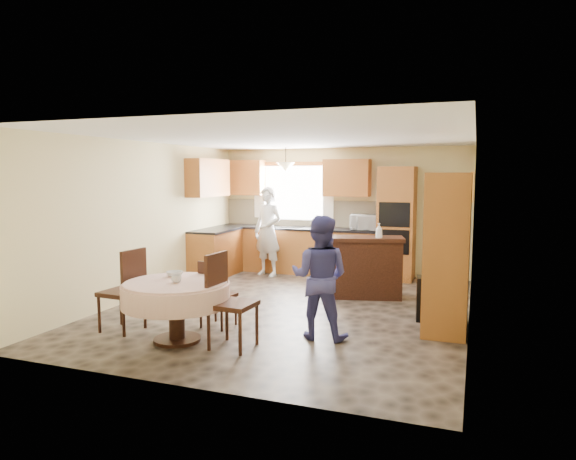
# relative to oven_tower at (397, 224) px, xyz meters

# --- Properties ---
(floor) EXTENTS (5.00, 6.00, 0.01)m
(floor) POSITION_rel_oven_tower_xyz_m (-1.15, -2.69, -1.06)
(floor) COLOR brown
(floor) RESTS_ON ground
(ceiling) EXTENTS (5.00, 6.00, 0.01)m
(ceiling) POSITION_rel_oven_tower_xyz_m (-1.15, -2.69, 1.44)
(ceiling) COLOR white
(ceiling) RESTS_ON wall_back
(wall_back) EXTENTS (5.00, 0.02, 2.50)m
(wall_back) POSITION_rel_oven_tower_xyz_m (-1.15, 0.31, 0.19)
(wall_back) COLOR beige
(wall_back) RESTS_ON floor
(wall_front) EXTENTS (5.00, 0.02, 2.50)m
(wall_front) POSITION_rel_oven_tower_xyz_m (-1.15, -5.69, 0.19)
(wall_front) COLOR beige
(wall_front) RESTS_ON floor
(wall_left) EXTENTS (0.02, 6.00, 2.50)m
(wall_left) POSITION_rel_oven_tower_xyz_m (-3.65, -2.69, 0.19)
(wall_left) COLOR beige
(wall_left) RESTS_ON floor
(wall_right) EXTENTS (0.02, 6.00, 2.50)m
(wall_right) POSITION_rel_oven_tower_xyz_m (1.35, -2.69, 0.19)
(wall_right) COLOR beige
(wall_right) RESTS_ON floor
(window) EXTENTS (1.40, 0.03, 1.10)m
(window) POSITION_rel_oven_tower_xyz_m (-2.15, 0.29, 0.54)
(window) COLOR white
(window) RESTS_ON wall_back
(curtain_left) EXTENTS (0.22, 0.02, 1.15)m
(curtain_left) POSITION_rel_oven_tower_xyz_m (-2.90, 0.24, 0.59)
(curtain_left) COLOR white
(curtain_left) RESTS_ON wall_back
(curtain_right) EXTENTS (0.22, 0.02, 1.15)m
(curtain_right) POSITION_rel_oven_tower_xyz_m (-1.40, 0.24, 0.59)
(curtain_right) COLOR white
(curtain_right) RESTS_ON wall_back
(base_cab_back) EXTENTS (3.30, 0.60, 0.88)m
(base_cab_back) POSITION_rel_oven_tower_xyz_m (-2.00, 0.01, -0.62)
(base_cab_back) COLOR #C37734
(base_cab_back) RESTS_ON floor
(counter_back) EXTENTS (3.30, 0.64, 0.04)m
(counter_back) POSITION_rel_oven_tower_xyz_m (-2.00, 0.01, -0.16)
(counter_back) COLOR black
(counter_back) RESTS_ON base_cab_back
(base_cab_left) EXTENTS (0.60, 1.20, 0.88)m
(base_cab_left) POSITION_rel_oven_tower_xyz_m (-3.35, -0.89, -0.62)
(base_cab_left) COLOR #C37734
(base_cab_left) RESTS_ON floor
(counter_left) EXTENTS (0.64, 1.20, 0.04)m
(counter_left) POSITION_rel_oven_tower_xyz_m (-3.35, -0.89, -0.16)
(counter_left) COLOR black
(counter_left) RESTS_ON base_cab_left
(backsplash) EXTENTS (3.30, 0.02, 0.55)m
(backsplash) POSITION_rel_oven_tower_xyz_m (-2.00, 0.30, 0.12)
(backsplash) COLOR beige
(backsplash) RESTS_ON wall_back
(wall_cab_left) EXTENTS (0.85, 0.33, 0.72)m
(wall_cab_left) POSITION_rel_oven_tower_xyz_m (-3.20, 0.15, 0.85)
(wall_cab_left) COLOR #C46F31
(wall_cab_left) RESTS_ON wall_back
(wall_cab_right) EXTENTS (0.90, 0.33, 0.72)m
(wall_cab_right) POSITION_rel_oven_tower_xyz_m (-1.00, 0.15, 0.85)
(wall_cab_right) COLOR #C46F31
(wall_cab_right) RESTS_ON wall_back
(wall_cab_side) EXTENTS (0.33, 1.20, 0.72)m
(wall_cab_side) POSITION_rel_oven_tower_xyz_m (-3.48, -0.89, 0.85)
(wall_cab_side) COLOR #C46F31
(wall_cab_side) RESTS_ON wall_left
(oven_tower) EXTENTS (0.66, 0.62, 2.12)m
(oven_tower) POSITION_rel_oven_tower_xyz_m (0.00, 0.00, 0.00)
(oven_tower) COLOR #C37734
(oven_tower) RESTS_ON floor
(oven_upper) EXTENTS (0.56, 0.01, 0.45)m
(oven_upper) POSITION_rel_oven_tower_xyz_m (0.00, -0.31, 0.19)
(oven_upper) COLOR black
(oven_upper) RESTS_ON oven_tower
(oven_lower) EXTENTS (0.56, 0.01, 0.45)m
(oven_lower) POSITION_rel_oven_tower_xyz_m (0.00, -0.31, -0.31)
(oven_lower) COLOR black
(oven_lower) RESTS_ON oven_tower
(pendant) EXTENTS (0.36, 0.36, 0.18)m
(pendant) POSITION_rel_oven_tower_xyz_m (-2.15, -0.19, 1.06)
(pendant) COLOR beige
(pendant) RESTS_ON ceiling
(sideboard) EXTENTS (1.38, 0.83, 0.92)m
(sideboard) POSITION_rel_oven_tower_xyz_m (-0.30, -1.62, -0.60)
(sideboard) COLOR #3A1910
(sideboard) RESTS_ON floor
(space_heater) EXTENTS (0.47, 0.36, 0.60)m
(space_heater) POSITION_rel_oven_tower_xyz_m (0.88, -2.62, -0.76)
(space_heater) COLOR black
(space_heater) RESTS_ON floor
(cupboard) EXTENTS (0.52, 1.05, 2.00)m
(cupboard) POSITION_rel_oven_tower_xyz_m (1.07, -2.99, -0.06)
(cupboard) COLOR #C37734
(cupboard) RESTS_ON floor
(dining_table) EXTENTS (1.27, 1.27, 0.72)m
(dining_table) POSITION_rel_oven_tower_xyz_m (-1.90, -4.57, -0.50)
(dining_table) COLOR #3A1910
(dining_table) RESTS_ON floor
(chair_left) EXTENTS (0.49, 0.49, 1.05)m
(chair_left) POSITION_rel_oven_tower_xyz_m (-2.69, -4.45, -0.48)
(chair_left) COLOR #3A1910
(chair_left) RESTS_ON floor
(chair_back) EXTENTS (0.42, 0.42, 0.88)m
(chair_back) POSITION_rel_oven_tower_xyz_m (-1.73, -3.94, -0.58)
(chair_back) COLOR #3A1910
(chair_back) RESTS_ON floor
(chair_right) EXTENTS (0.50, 0.50, 1.08)m
(chair_right) POSITION_rel_oven_tower_xyz_m (-1.26, -4.54, -0.46)
(chair_right) COLOR #3A1910
(chair_right) RESTS_ON floor
(framed_picture) EXTENTS (0.06, 0.56, 0.46)m
(framed_picture) POSITION_rel_oven_tower_xyz_m (1.32, -1.27, 0.72)
(framed_picture) COLOR gold
(framed_picture) RESTS_ON wall_right
(microwave) EXTENTS (0.57, 0.42, 0.29)m
(microwave) POSITION_rel_oven_tower_xyz_m (-0.60, -0.04, 0.01)
(microwave) COLOR silver
(microwave) RESTS_ON counter_back
(person_sink) EXTENTS (0.74, 0.61, 1.74)m
(person_sink) POSITION_rel_oven_tower_xyz_m (-2.41, -0.50, -0.19)
(person_sink) COLOR silver
(person_sink) RESTS_ON floor
(person_dining) EXTENTS (0.74, 0.58, 1.49)m
(person_dining) POSITION_rel_oven_tower_xyz_m (-0.35, -3.85, -0.31)
(person_dining) COLOR #3C3C83
(person_dining) RESTS_ON floor
(bowl_sideboard) EXTENTS (0.21, 0.21, 0.05)m
(bowl_sideboard) POSITION_rel_oven_tower_xyz_m (-0.64, -1.62, -0.11)
(bowl_sideboard) COLOR #B2B2B2
(bowl_sideboard) RESTS_ON sideboard
(bottle_sideboard) EXTENTS (0.14, 0.14, 0.29)m
(bottle_sideboard) POSITION_rel_oven_tower_xyz_m (-0.04, -1.62, 0.01)
(bottle_sideboard) COLOR silver
(bottle_sideboard) RESTS_ON sideboard
(cup_table) EXTENTS (0.14, 0.14, 0.09)m
(cup_table) POSITION_rel_oven_tower_xyz_m (-1.86, -4.62, -0.30)
(cup_table) COLOR #B2B2B2
(cup_table) RESTS_ON dining_table
(bowl_table) EXTENTS (0.26, 0.26, 0.06)m
(bowl_table) POSITION_rel_oven_tower_xyz_m (-2.08, -4.30, -0.31)
(bowl_table) COLOR #B2B2B2
(bowl_table) RESTS_ON dining_table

